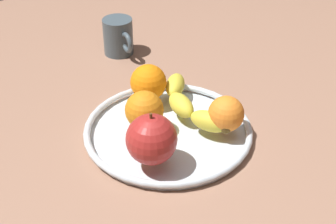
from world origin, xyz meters
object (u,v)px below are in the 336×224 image
orange_front_left (226,114)px  orange_center (148,82)px  banana (190,104)px  fruit_bowl (168,130)px  orange_front_right (144,110)px  apple (152,139)px  ambient_mug (119,37)px

orange_front_left → orange_center: size_ratio=0.92×
banana → orange_front_left: bearing=24.5°
fruit_bowl → orange_center: 10.69cm
banana → orange_front_right: bearing=-88.4°
fruit_bowl → orange_front_right: size_ratio=4.41×
orange_center → orange_front_right: 9.01cm
orange_center → apple: bearing=-25.8°
banana → ambient_mug: (-30.20, -0.18, 0.57)cm
fruit_bowl → orange_front_left: (5.43, 8.25, 3.99)cm
fruit_bowl → apple: bearing=-45.4°
orange_front_right → orange_front_left: bearing=57.5°
fruit_bowl → orange_front_left: orange_front_left is taller
orange_front_left → orange_front_right: (-7.48, -11.73, 0.24)cm
banana → orange_center: size_ratio=3.07×
fruit_bowl → apple: apple is taller
ambient_mug → apple: bearing=-17.1°
orange_front_right → ambient_mug: bearing=163.7°
orange_front_left → orange_front_right: size_ratio=0.93×
apple → ambient_mug: 40.29cm
apple → orange_front_left: (-1.06, 14.81, -0.95)cm
orange_center → ambient_mug: 22.66cm
banana → apple: size_ratio=2.34×
apple → orange_front_right: apple is taller
apple → orange_front_right: bearing=160.1°
orange_front_right → ambient_mug: (-29.93, 8.76, -1.03)cm
fruit_bowl → ambient_mug: (-31.98, 5.28, 3.21)cm
fruit_bowl → ambient_mug: 32.57cm
banana → orange_center: 9.11cm
fruit_bowl → orange_front_left: 10.65cm
orange_center → orange_front_right: same height
orange_front_left → ambient_mug: bearing=-175.5°
orange_front_left → ambient_mug: 37.54cm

